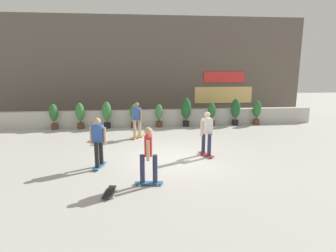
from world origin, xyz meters
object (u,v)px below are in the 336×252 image
Objects in this scene: potted_plant_2 at (107,113)px; potted_plant_5 at (186,110)px; skateboard_aside at (96,141)px; skater_by_wall_left at (137,119)px; potted_plant_8 at (257,111)px; skater_by_wall_right at (98,140)px; potted_plant_0 at (54,115)px; potted_plant_3 at (134,115)px; potted_plant_7 at (236,110)px; skater_mid_plaza at (148,153)px; potted_plant_1 at (80,114)px; potted_plant_6 at (212,113)px; skateboard_near_camera at (109,192)px; skater_far_left at (207,132)px; potted_plant_4 at (159,115)px.

potted_plant_2 is 4.37m from potted_plant_5.
potted_plant_2 is 3.14m from skateboard_aside.
skater_by_wall_left is (-2.74, -2.41, 0.01)m from potted_plant_5.
skater_by_wall_right is at bearing -142.43° from potted_plant_8.
potted_plant_0 reaches higher than potted_plant_3.
potted_plant_7 is 0.89× the size of skater_by_wall_left.
skater_by_wall_left and skater_mid_plaza have the same top height.
potted_plant_3 is at bearing 180.00° from potted_plant_8.
potted_plant_5 is at bearing 72.78° from skater_mid_plaza.
potted_plant_1 is 3.89m from skater_by_wall_left.
potted_plant_0 is 9.18m from skater_mid_plaza.
potted_plant_1 is at bearing 113.02° from skater_mid_plaza.
potted_plant_6 reaches higher than skateboard_near_camera.
potted_plant_7 is at bearing 22.20° from skateboard_aside.
potted_plant_2 is at bearing 180.00° from potted_plant_8.
skater_by_wall_left is at bearing -55.95° from potted_plant_2.
potted_plant_0 is 0.81× the size of skater_by_wall_right.
skateboard_aside is at bearing -49.73° from potted_plant_0.
skater_far_left is at bearing 47.09° from skater_mid_plaza.
potted_plant_4 is 0.90× the size of potted_plant_8.
potted_plant_1 is at bearing 111.61° from skateboard_aside.
skater_by_wall_left is 6.06m from skateboard_near_camera.
potted_plant_0 is 4.25m from potted_plant_3.
skater_mid_plaza and skater_far_left have the same top height.
potted_plant_2 reaches higher than potted_plant_4.
skater_mid_plaza is at bearing -96.66° from potted_plant_4.
potted_plant_2 is 8.44m from skateboard_near_camera.
skater_mid_plaza reaches higher than potted_plant_0.
potted_plant_2 is 6.87m from skater_far_left.
potted_plant_0 reaches higher than potted_plant_6.
skater_far_left reaches higher than potted_plant_7.
potted_plant_7 is at bearing 180.00° from potted_plant_8.
potted_plant_8 is 1.71× the size of skateboard_near_camera.
skater_by_wall_left is at bearing -160.64° from potted_plant_8.
potted_plant_6 is at bearing -0.00° from potted_plant_1.
skateboard_near_camera is (2.27, -8.36, -0.75)m from potted_plant_1.
skateboard_near_camera is (-2.00, -8.36, -0.63)m from potted_plant_4.
skater_by_wall_right reaches higher than potted_plant_1.
potted_plant_3 is 1.70× the size of skateboard_aside.
skateboard_near_camera is (-1.08, -0.48, -0.88)m from skater_mid_plaza.
skater_by_wall_left reaches higher than skateboard_aside.
potted_plant_6 is (5.84, -0.00, -0.11)m from potted_plant_2.
potted_plant_1 is 0.83× the size of skater_by_wall_left.
potted_plant_1 is at bearing 135.91° from skater_far_left.
potted_plant_7 is 1.98× the size of skateboard_aside.
potted_plant_6 is at bearing -0.00° from potted_plant_5.
skater_far_left is at bearing -28.57° from skateboard_aside.
skater_by_wall_left is at bearing -150.20° from potted_plant_6.
skateboard_aside is (-6.06, -3.04, -0.67)m from potted_plant_6.
skater_by_wall_right is 2.32m from skateboard_near_camera.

